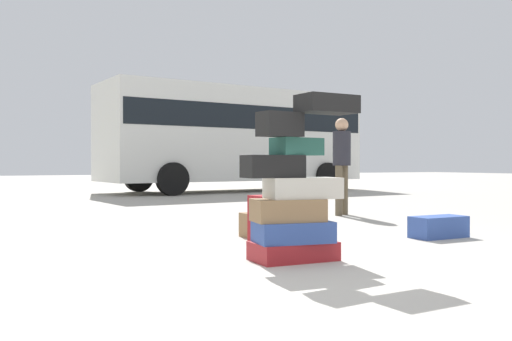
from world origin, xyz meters
name	(u,v)px	position (x,y,z in m)	size (l,w,h in m)	color
ground_plane	(302,271)	(0.00, 0.00, 0.00)	(80.00, 80.00, 0.00)	#ADA89E
suitcase_tower	(294,195)	(0.18, 0.44, 0.58)	(0.94, 0.59, 1.45)	maroon
suitcase_brown_white_trunk	(270,224)	(0.74, 1.99, 0.14)	(0.63, 0.37, 0.28)	olive
suitcase_maroon_left_side	(264,220)	(0.41, 1.49, 0.26)	(0.24, 0.31, 0.52)	maroon
suitcase_navy_foreground_near	(439,227)	(2.46, 1.04, 0.12)	(0.67, 0.32, 0.25)	#334F99
person_bearded_onlooker	(342,157)	(3.07, 3.87, 0.97)	(0.31, 0.30, 1.62)	brown
parked_bus	(235,133)	(4.76, 12.15, 1.83)	(8.56, 3.50, 3.15)	silver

